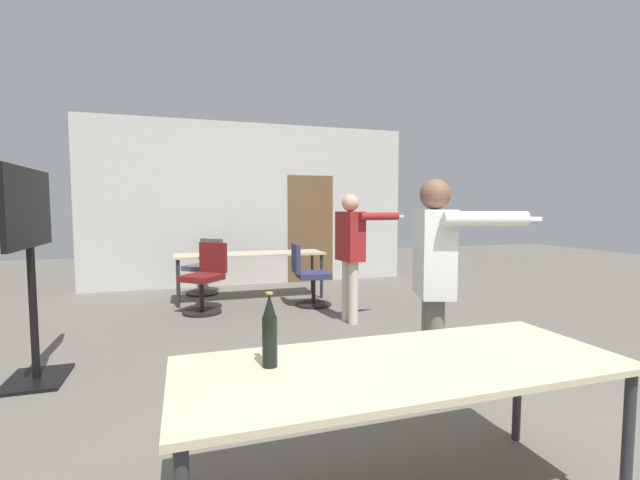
{
  "coord_description": "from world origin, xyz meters",
  "views": [
    {
      "loc": [
        -1.24,
        -1.5,
        1.44
      ],
      "look_at": [
        0.11,
        2.72,
        1.1
      ],
      "focal_mm": 24.0,
      "sensor_mm": 36.0,
      "label": 1
    }
  ],
  "objects_px": {
    "office_chair_mid_tucked": "(308,277)",
    "office_chair_side_rolled": "(205,280)",
    "person_far_watching": "(436,269)",
    "person_center_tall": "(351,245)",
    "tv_screen": "(30,249)",
    "office_chair_near_pushed": "(205,269)",
    "beer_bottle": "(270,332)"
  },
  "relations": [
    {
      "from": "office_chair_side_rolled",
      "to": "office_chair_near_pushed",
      "type": "bearing_deg",
      "value": -51.0
    },
    {
      "from": "office_chair_mid_tucked",
      "to": "office_chair_side_rolled",
      "type": "xyz_separation_m",
      "value": [
        -1.46,
        0.07,
        0.02
      ]
    },
    {
      "from": "office_chair_mid_tucked",
      "to": "beer_bottle",
      "type": "relative_size",
      "value": 2.71
    },
    {
      "from": "tv_screen",
      "to": "person_far_watching",
      "type": "height_order",
      "value": "tv_screen"
    },
    {
      "from": "tv_screen",
      "to": "person_center_tall",
      "type": "distance_m",
      "value": 3.3
    },
    {
      "from": "person_far_watching",
      "to": "beer_bottle",
      "type": "relative_size",
      "value": 4.87
    },
    {
      "from": "office_chair_near_pushed",
      "to": "office_chair_side_rolled",
      "type": "distance_m",
      "value": 1.32
    },
    {
      "from": "office_chair_near_pushed",
      "to": "beer_bottle",
      "type": "height_order",
      "value": "beer_bottle"
    },
    {
      "from": "person_far_watching",
      "to": "beer_bottle",
      "type": "xyz_separation_m",
      "value": [
        -1.39,
        -0.83,
        -0.11
      ]
    },
    {
      "from": "office_chair_near_pushed",
      "to": "office_chair_mid_tucked",
      "type": "distance_m",
      "value": 1.97
    },
    {
      "from": "person_center_tall",
      "to": "person_far_watching",
      "type": "bearing_deg",
      "value": -13.91
    },
    {
      "from": "office_chair_mid_tucked",
      "to": "beer_bottle",
      "type": "height_order",
      "value": "beer_bottle"
    },
    {
      "from": "person_center_tall",
      "to": "person_far_watching",
      "type": "xyz_separation_m",
      "value": [
        -0.24,
        -2.24,
        0.02
      ]
    },
    {
      "from": "office_chair_near_pushed",
      "to": "office_chair_mid_tucked",
      "type": "height_order",
      "value": "office_chair_mid_tucked"
    },
    {
      "from": "office_chair_mid_tucked",
      "to": "office_chair_side_rolled",
      "type": "height_order",
      "value": "office_chair_side_rolled"
    },
    {
      "from": "tv_screen",
      "to": "office_chair_near_pushed",
      "type": "bearing_deg",
      "value": -24.42
    },
    {
      "from": "tv_screen",
      "to": "office_chair_side_rolled",
      "type": "bearing_deg",
      "value": -35.97
    },
    {
      "from": "office_chair_near_pushed",
      "to": "person_center_tall",
      "type": "bearing_deg",
      "value": 167.75
    },
    {
      "from": "person_far_watching",
      "to": "office_chair_mid_tucked",
      "type": "xyz_separation_m",
      "value": [
        -0.02,
        3.26,
        -0.57
      ]
    },
    {
      "from": "office_chair_mid_tucked",
      "to": "office_chair_near_pushed",
      "type": "bearing_deg",
      "value": -130.1
    },
    {
      "from": "office_chair_mid_tucked",
      "to": "office_chair_side_rolled",
      "type": "relative_size",
      "value": 0.96
    },
    {
      "from": "office_chair_near_pushed",
      "to": "beer_bottle",
      "type": "distance_m",
      "value": 5.5
    },
    {
      "from": "person_center_tall",
      "to": "beer_bottle",
      "type": "xyz_separation_m",
      "value": [
        -1.62,
        -3.07,
        -0.08
      ]
    },
    {
      "from": "person_center_tall",
      "to": "office_chair_near_pushed",
      "type": "relative_size",
      "value": 1.77
    },
    {
      "from": "person_far_watching",
      "to": "person_center_tall",
      "type": "bearing_deg",
      "value": -166.51
    },
    {
      "from": "office_chair_side_rolled",
      "to": "office_chair_mid_tucked",
      "type": "bearing_deg",
      "value": -141.4
    },
    {
      "from": "office_chair_side_rolled",
      "to": "beer_bottle",
      "type": "distance_m",
      "value": 4.18
    },
    {
      "from": "person_center_tall",
      "to": "office_chair_side_rolled",
      "type": "bearing_deg",
      "value": -130.32
    },
    {
      "from": "office_chair_near_pushed",
      "to": "office_chair_side_rolled",
      "type": "bearing_deg",
      "value": 130.83
    },
    {
      "from": "office_chair_mid_tucked",
      "to": "beer_bottle",
      "type": "bearing_deg",
      "value": -13.7
    },
    {
      "from": "office_chair_side_rolled",
      "to": "beer_bottle",
      "type": "relative_size",
      "value": 2.81
    },
    {
      "from": "office_chair_side_rolled",
      "to": "tv_screen",
      "type": "bearing_deg",
      "value": 95.43
    }
  ]
}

